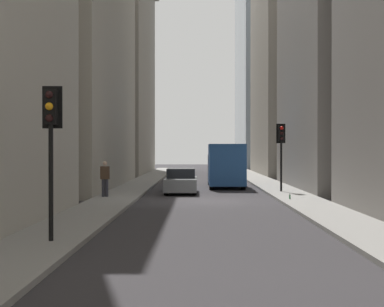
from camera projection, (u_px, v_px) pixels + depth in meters
The scene contains 12 objects.
ground_plane at pixel (207, 201), 26.89m from camera, with size 135.00×135.00×0.00m, color #302D30.
sidewalk_right at pixel (114, 199), 26.93m from camera, with size 90.00×2.20×0.14m, color gray.
sidewalk_left at pixel (300, 200), 26.84m from camera, with size 90.00×2.20×0.14m, color gray.
building_left_far at pixel (308, 48), 55.50m from camera, with size 15.97×10.00×25.26m.
building_right_far at pixel (100, 63), 57.47m from camera, with size 18.43×10.50×22.90m.
building_right_midfar at pixel (43, 15), 36.29m from camera, with size 18.67×10.00×22.59m.
delivery_truck at pixel (226, 165), 36.79m from camera, with size 6.46×2.25×2.84m.
hatchback_grey at pixel (181, 182), 31.67m from camera, with size 4.30×1.78×1.42m.
traffic_light_foreground at pixel (51, 127), 14.23m from camera, with size 0.43×0.52×3.99m.
traffic_light_midblock at pixel (281, 142), 31.26m from camera, with size 0.43×0.52×3.82m.
pedestrian at pixel (105, 177), 27.63m from camera, with size 0.26×0.44×1.78m.
discarded_bottle at pixel (290, 197), 26.32m from camera, with size 0.07×0.07×0.27m.
Camera 1 is at (-26.88, 0.45, 2.48)m, focal length 51.93 mm.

